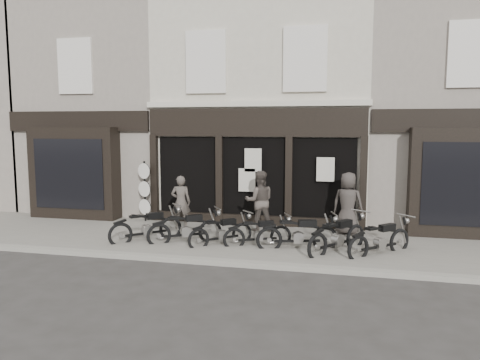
% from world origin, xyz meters
% --- Properties ---
extents(ground_plane, '(90.00, 90.00, 0.00)m').
position_xyz_m(ground_plane, '(0.00, 0.00, 0.00)').
color(ground_plane, '#2D2B28').
rests_on(ground_plane, ground).
extents(pavement, '(30.00, 4.20, 0.12)m').
position_xyz_m(pavement, '(0.00, 0.90, 0.06)').
color(pavement, slate).
rests_on(pavement, ground_plane).
extents(kerb, '(30.00, 0.25, 0.13)m').
position_xyz_m(kerb, '(0.00, -1.25, 0.07)').
color(kerb, gray).
rests_on(kerb, ground_plane).
extents(central_building, '(7.30, 6.22, 8.34)m').
position_xyz_m(central_building, '(0.00, 5.95, 4.08)').
color(central_building, beige).
rests_on(central_building, ground).
extents(neighbour_left, '(5.60, 6.73, 8.34)m').
position_xyz_m(neighbour_left, '(-6.35, 5.90, 4.04)').
color(neighbour_left, gray).
rests_on(neighbour_left, ground).
extents(neighbour_right, '(5.60, 6.73, 8.34)m').
position_xyz_m(neighbour_right, '(6.35, 5.90, 4.04)').
color(neighbour_right, gray).
rests_on(neighbour_right, ground).
extents(motorcycle_0, '(1.72, 1.74, 1.06)m').
position_xyz_m(motorcycle_0, '(-2.57, 0.25, 0.42)').
color(motorcycle_0, black).
rests_on(motorcycle_0, ground).
extents(motorcycle_1, '(1.91, 1.41, 1.03)m').
position_xyz_m(motorcycle_1, '(-1.42, 0.32, 0.41)').
color(motorcycle_1, black).
rests_on(motorcycle_1, ground).
extents(motorcycle_2, '(1.59, 1.52, 0.95)m').
position_xyz_m(motorcycle_2, '(-0.37, 0.30, 0.38)').
color(motorcycle_2, black).
rests_on(motorcycle_2, ground).
extents(motorcycle_3, '(1.79, 1.10, 0.93)m').
position_xyz_m(motorcycle_3, '(0.64, 0.42, 0.37)').
color(motorcycle_3, black).
rests_on(motorcycle_3, ground).
extents(motorcycle_4, '(2.14, 0.92, 1.05)m').
position_xyz_m(motorcycle_4, '(1.74, 0.31, 0.42)').
color(motorcycle_4, black).
rests_on(motorcycle_4, ground).
extents(motorcycle_5, '(1.58, 1.93, 1.08)m').
position_xyz_m(motorcycle_5, '(2.78, 0.26, 0.43)').
color(motorcycle_5, black).
rests_on(motorcycle_5, ground).
extents(motorcycle_6, '(1.72, 1.67, 1.03)m').
position_xyz_m(motorcycle_6, '(3.83, 0.24, 0.41)').
color(motorcycle_6, black).
rests_on(motorcycle_6, ground).
extents(man_left, '(0.68, 0.52, 1.68)m').
position_xyz_m(man_left, '(-2.12, 1.84, 0.96)').
color(man_left, '#48413B').
rests_on(man_left, pavement).
extents(man_centre, '(1.06, 0.92, 1.86)m').
position_xyz_m(man_centre, '(0.35, 2.08, 1.05)').
color(man_centre, '#48403A').
rests_on(man_centre, pavement).
extents(man_right, '(1.04, 0.82, 1.87)m').
position_xyz_m(man_right, '(3.01, 2.17, 1.06)').
color(man_right, '#36312D').
rests_on(man_right, pavement).
extents(advert_sign_post, '(0.51, 0.34, 2.17)m').
position_xyz_m(advert_sign_post, '(-3.70, 2.60, 1.05)').
color(advert_sign_post, black).
rests_on(advert_sign_post, ground).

